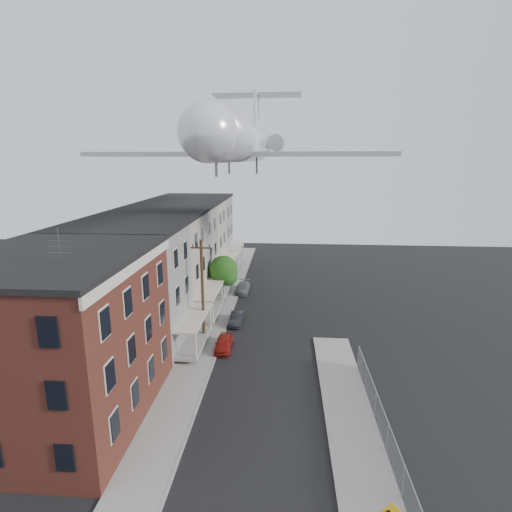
{
  "coord_description": "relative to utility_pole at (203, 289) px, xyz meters",
  "views": [
    {
      "loc": [
        1.39,
        -13.84,
        15.46
      ],
      "look_at": [
        -0.36,
        9.19,
        9.84
      ],
      "focal_mm": 28.0,
      "sensor_mm": 36.0,
      "label": 1
    }
  ],
  "objects": [
    {
      "name": "airplane",
      "position": [
        2.63,
        7.71,
        12.42
      ],
      "size": [
        27.74,
        31.67,
        9.2
      ],
      "color": "silver",
      "rests_on": "ground"
    },
    {
      "name": "curb_right",
      "position": [
        9.65,
        -12.0,
        -4.6
      ],
      "size": [
        0.15,
        26.0,
        0.14
      ],
      "primitive_type": "cube",
      "color": "gray",
      "rests_on": "ground"
    },
    {
      "name": "car_far",
      "position": [
        2.0,
        13.14,
        -4.12
      ],
      "size": [
        1.67,
        3.89,
        1.12
      ],
      "primitive_type": "imported",
      "rotation": [
        0.0,
        0.0,
        -0.03
      ],
      "color": "slate",
      "rests_on": "ground"
    },
    {
      "name": "row_house_a",
      "position": [
        -6.36,
        -1.5,
        0.45
      ],
      "size": [
        11.98,
        7.0,
        10.3
      ],
      "color": "slate",
      "rests_on": "ground"
    },
    {
      "name": "utility_pole",
      "position": [
        0.0,
        0.0,
        0.0
      ],
      "size": [
        1.8,
        0.26,
        9.0
      ],
      "color": "black",
      "rests_on": "ground"
    },
    {
      "name": "car_mid",
      "position": [
        2.39,
        3.77,
        -4.14
      ],
      "size": [
        1.17,
        3.24,
        1.06
      ],
      "primitive_type": "imported",
      "rotation": [
        0.0,
        0.0,
        -0.01
      ],
      "color": "black",
      "rests_on": "ground"
    },
    {
      "name": "row_house_b",
      "position": [
        -6.36,
        5.5,
        0.45
      ],
      "size": [
        11.98,
        7.0,
        10.3
      ],
      "color": "#75695D",
      "rests_on": "ground"
    },
    {
      "name": "curb_left",
      "position": [
        1.55,
        6.0,
        -4.6
      ],
      "size": [
        0.15,
        62.0,
        0.14
      ],
      "primitive_type": "cube",
      "color": "gray",
      "rests_on": "ground"
    },
    {
      "name": "corner_building",
      "position": [
        -6.4,
        -11.0,
        0.49
      ],
      "size": [
        10.31,
        12.3,
        12.15
      ],
      "color": "#391712",
      "rests_on": "ground"
    },
    {
      "name": "row_house_e",
      "position": [
        -6.36,
        26.5,
        0.45
      ],
      "size": [
        11.98,
        7.0,
        10.3
      ],
      "color": "slate",
      "rests_on": "ground"
    },
    {
      "name": "sidewalk_right",
      "position": [
        11.1,
        -12.0,
        -4.61
      ],
      "size": [
        3.0,
        26.0,
        0.12
      ],
      "primitive_type": "cube",
      "color": "gray",
      "rests_on": "ground"
    },
    {
      "name": "row_house_c",
      "position": [
        -6.36,
        12.5,
        0.45
      ],
      "size": [
        11.98,
        7.0,
        10.3
      ],
      "color": "slate",
      "rests_on": "ground"
    },
    {
      "name": "chainlink_fence",
      "position": [
        12.6,
        -13.0,
        -3.68
      ],
      "size": [
        0.06,
        18.06,
        1.9
      ],
      "color": "gray",
      "rests_on": "ground"
    },
    {
      "name": "street_tree",
      "position": [
        0.33,
        9.92,
        -1.22
      ],
      "size": [
        3.22,
        3.2,
        5.2
      ],
      "color": "black",
      "rests_on": "ground"
    },
    {
      "name": "sidewalk_left",
      "position": [
        0.1,
        6.0,
        -4.61
      ],
      "size": [
        3.0,
        62.0,
        0.12
      ],
      "primitive_type": "cube",
      "color": "gray",
      "rests_on": "ground"
    },
    {
      "name": "car_near",
      "position": [
        2.0,
        -1.63,
        -4.1
      ],
      "size": [
        1.44,
        3.42,
        1.15
      ],
      "primitive_type": "imported",
      "rotation": [
        0.0,
        0.0,
        0.02
      ],
      "color": "maroon",
      "rests_on": "ground"
    },
    {
      "name": "row_house_d",
      "position": [
        -6.36,
        19.5,
        0.45
      ],
      "size": [
        11.98,
        7.0,
        10.3
      ],
      "color": "#75695D",
      "rests_on": "ground"
    }
  ]
}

